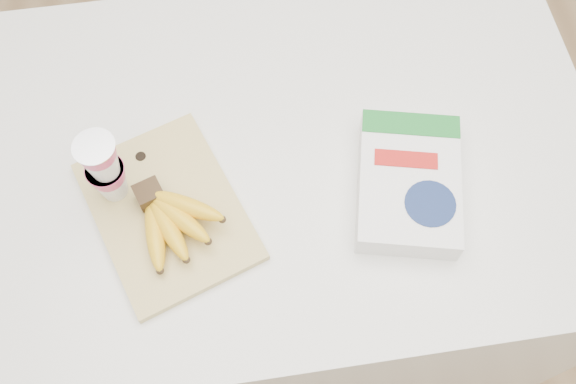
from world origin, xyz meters
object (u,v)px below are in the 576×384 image
object	(u,v)px
cutting_board	(167,211)
yogurt_stack	(104,168)
cereal_box	(408,183)
table	(278,241)
bananas	(170,219)

from	to	relation	value
cutting_board	yogurt_stack	world-z (taller)	yogurt_stack
cereal_box	yogurt_stack	bearing A→B (deg)	-173.99
cutting_board	cereal_box	distance (m)	0.45
table	cereal_box	distance (m)	0.58
table	bananas	world-z (taller)	bananas
cutting_board	yogurt_stack	xyz separation A→B (m)	(-0.09, 0.05, 0.10)
cutting_board	bananas	xyz separation A→B (m)	(0.01, -0.03, 0.03)
bananas	table	bearing A→B (deg)	33.99
bananas	yogurt_stack	xyz separation A→B (m)	(-0.10, 0.08, 0.06)
table	yogurt_stack	distance (m)	0.67
table	cereal_box	bearing A→B (deg)	-27.98
table	cutting_board	world-z (taller)	cutting_board
cereal_box	cutting_board	bearing A→B (deg)	-169.02
bananas	yogurt_stack	distance (m)	0.14
table	bananas	size ratio (longest dim) A/B	7.11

